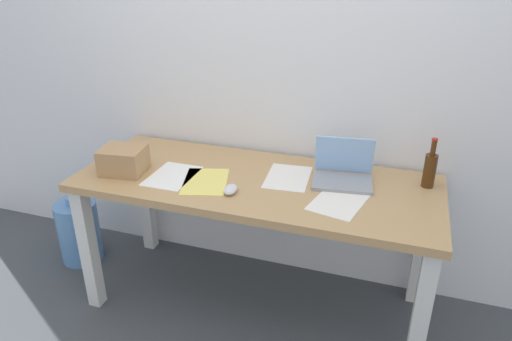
{
  "coord_description": "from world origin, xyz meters",
  "views": [
    {
      "loc": [
        0.65,
        -1.97,
        1.77
      ],
      "look_at": [
        0.0,
        0.0,
        0.81
      ],
      "focal_mm": 32.74,
      "sensor_mm": 36.0,
      "label": 1
    }
  ],
  "objects_px": {
    "computer_mouse": "(231,189)",
    "desk": "(256,198)",
    "water_cooler_jug": "(79,231)",
    "cardboard_box": "(124,160)",
    "beer_bottle": "(430,169)",
    "laptop_right": "(343,173)"
  },
  "relations": [
    {
      "from": "computer_mouse",
      "to": "laptop_right",
      "type": "bearing_deg",
      "value": 26.5
    },
    {
      "from": "cardboard_box",
      "to": "water_cooler_jug",
      "type": "distance_m",
      "value": 0.82
    },
    {
      "from": "desk",
      "to": "beer_bottle",
      "type": "xyz_separation_m",
      "value": [
        0.8,
        0.19,
        0.19
      ]
    },
    {
      "from": "laptop_right",
      "to": "beer_bottle",
      "type": "distance_m",
      "value": 0.4
    },
    {
      "from": "computer_mouse",
      "to": "water_cooler_jug",
      "type": "xyz_separation_m",
      "value": [
        -1.11,
        0.21,
        -0.58
      ]
    },
    {
      "from": "desk",
      "to": "water_cooler_jug",
      "type": "relative_size",
      "value": 4.05
    },
    {
      "from": "beer_bottle",
      "to": "cardboard_box",
      "type": "relative_size",
      "value": 1.15
    },
    {
      "from": "desk",
      "to": "beer_bottle",
      "type": "height_order",
      "value": "beer_bottle"
    },
    {
      "from": "computer_mouse",
      "to": "water_cooler_jug",
      "type": "relative_size",
      "value": 0.23
    },
    {
      "from": "cardboard_box",
      "to": "water_cooler_jug",
      "type": "height_order",
      "value": "cardboard_box"
    },
    {
      "from": "computer_mouse",
      "to": "desk",
      "type": "bearing_deg",
      "value": 63.41
    },
    {
      "from": "computer_mouse",
      "to": "water_cooler_jug",
      "type": "bearing_deg",
      "value": 164.91
    },
    {
      "from": "desk",
      "to": "computer_mouse",
      "type": "distance_m",
      "value": 0.22
    },
    {
      "from": "beer_bottle",
      "to": "cardboard_box",
      "type": "bearing_deg",
      "value": -167.91
    },
    {
      "from": "beer_bottle",
      "to": "cardboard_box",
      "type": "xyz_separation_m",
      "value": [
        -1.47,
        -0.32,
        -0.03
      ]
    },
    {
      "from": "laptop_right",
      "to": "computer_mouse",
      "type": "xyz_separation_m",
      "value": [
        -0.48,
        -0.29,
        -0.03
      ]
    },
    {
      "from": "laptop_right",
      "to": "computer_mouse",
      "type": "distance_m",
      "value": 0.56
    },
    {
      "from": "desk",
      "to": "water_cooler_jug",
      "type": "height_order",
      "value": "desk"
    },
    {
      "from": "cardboard_box",
      "to": "water_cooler_jug",
      "type": "relative_size",
      "value": 0.48
    },
    {
      "from": "desk",
      "to": "cardboard_box",
      "type": "distance_m",
      "value": 0.7
    },
    {
      "from": "computer_mouse",
      "to": "water_cooler_jug",
      "type": "height_order",
      "value": "computer_mouse"
    },
    {
      "from": "desk",
      "to": "cardboard_box",
      "type": "bearing_deg",
      "value": -169.45
    }
  ]
}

